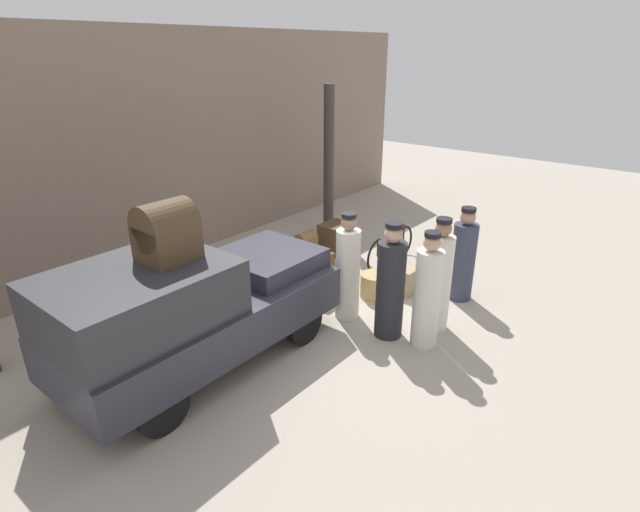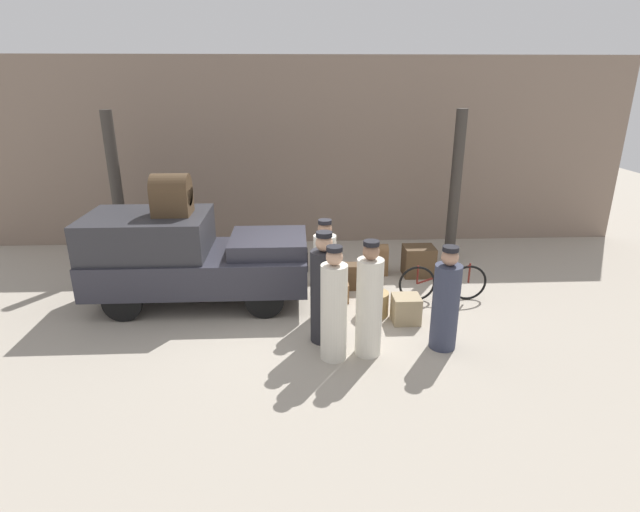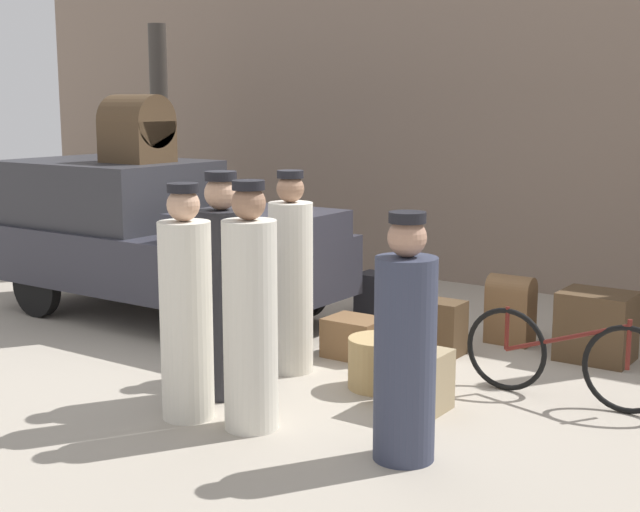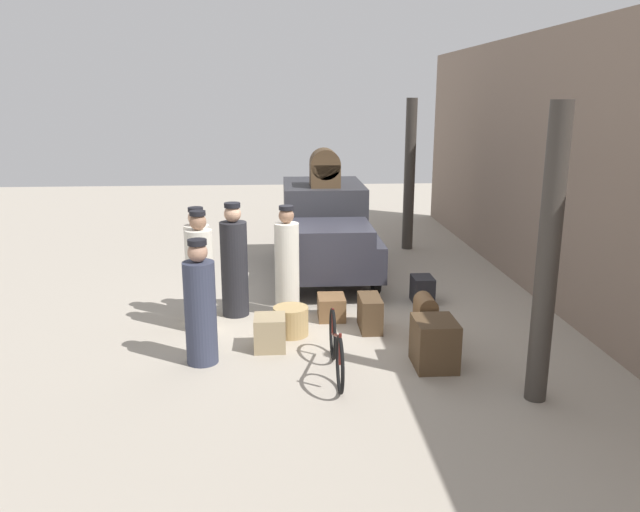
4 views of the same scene
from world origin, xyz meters
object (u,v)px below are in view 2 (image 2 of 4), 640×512
at_px(wicker_basket, 374,303).
at_px(porter_standing_middle, 446,303).
at_px(trunk_umber_medium, 406,309).
at_px(porter_with_bicycle, 325,274).
at_px(trunk_on_truck_roof, 171,195).
at_px(suitcase_small_leather, 297,260).
at_px(truck, 188,255).
at_px(trunk_barrel_dark, 377,258).
at_px(bicycle, 443,283).
at_px(trunk_large_brown, 419,261).
at_px(conductor_in_dark_uniform, 334,309).
at_px(porter_carrying_trunk, 324,293).
at_px(trunk_wicker_pale, 334,291).
at_px(porter_lifting_near_truck, 369,304).
at_px(suitcase_black_upright, 358,276).

bearing_deg(wicker_basket, porter_standing_middle, -52.66).
bearing_deg(trunk_umber_medium, porter_with_bicycle, 169.21).
height_order(wicker_basket, trunk_on_truck_roof, trunk_on_truck_roof).
distance_m(trunk_umber_medium, suitcase_small_leather, 3.17).
bearing_deg(truck, suitcase_small_leather, 36.96).
xyz_separation_m(trunk_umber_medium, trunk_barrel_dark, (-0.16, 2.21, 0.13)).
xyz_separation_m(bicycle, trunk_large_brown, (-0.15, 1.29, -0.04)).
bearing_deg(truck, trunk_large_brown, 13.16).
bearing_deg(conductor_in_dark_uniform, porter_carrying_trunk, 101.74).
bearing_deg(wicker_basket, trunk_on_truck_roof, 167.94).
relative_size(porter_carrying_trunk, trunk_on_truck_roof, 2.48).
height_order(porter_standing_middle, trunk_on_truck_roof, trunk_on_truck_roof).
bearing_deg(trunk_wicker_pale, suitcase_small_leather, 113.49).
height_order(bicycle, porter_with_bicycle, porter_with_bicycle).
relative_size(porter_lifting_near_truck, conductor_in_dark_uniform, 1.02).
distance_m(truck, trunk_umber_medium, 4.07).
bearing_deg(trunk_on_truck_roof, trunk_large_brown, 12.64).
relative_size(porter_with_bicycle, suitcase_black_upright, 2.78).
distance_m(porter_carrying_trunk, trunk_umber_medium, 1.67).
bearing_deg(wicker_basket, suitcase_small_leather, 120.88).
distance_m(bicycle, porter_lifting_near_truck, 2.55).
height_order(conductor_in_dark_uniform, trunk_large_brown, conductor_in_dark_uniform).
height_order(porter_lifting_near_truck, trunk_umber_medium, porter_lifting_near_truck).
height_order(porter_lifting_near_truck, porter_standing_middle, porter_lifting_near_truck).
bearing_deg(wicker_basket, porter_lifting_near_truck, -102.56).
xyz_separation_m(truck, bicycle, (4.74, -0.22, -0.56)).
bearing_deg(porter_standing_middle, porter_with_bicycle, 147.26).
relative_size(bicycle, trunk_barrel_dark, 2.45).
distance_m(suitcase_black_upright, trunk_barrel_dark, 0.88).
bearing_deg(truck, porter_lifting_near_truck, -34.14).
bearing_deg(trunk_large_brown, conductor_in_dark_uniform, -122.34).
height_order(conductor_in_dark_uniform, trunk_wicker_pale, conductor_in_dark_uniform).
height_order(trunk_large_brown, trunk_wicker_pale, trunk_large_brown).
relative_size(trunk_umber_medium, trunk_large_brown, 0.73).
distance_m(suitcase_small_leather, trunk_barrel_dark, 1.75).
distance_m(porter_carrying_trunk, trunk_on_truck_roof, 3.30).
bearing_deg(trunk_barrel_dark, conductor_in_dark_uniform, -109.53).
bearing_deg(suitcase_black_upright, truck, -172.34).
height_order(wicker_basket, trunk_wicker_pale, wicker_basket).
bearing_deg(trunk_wicker_pale, suitcase_black_upright, 46.58).
bearing_deg(trunk_wicker_pale, porter_carrying_trunk, -100.71).
bearing_deg(suitcase_small_leather, truck, -143.04).
relative_size(truck, trunk_umber_medium, 8.34).
bearing_deg(porter_standing_middle, bicycle, 74.49).
relative_size(truck, suitcase_small_leather, 8.38).
height_order(porter_carrying_trunk, trunk_barrel_dark, porter_carrying_trunk).
relative_size(wicker_basket, trunk_barrel_dark, 0.76).
bearing_deg(wicker_basket, trunk_large_brown, 56.13).
height_order(porter_lifting_near_truck, trunk_barrel_dark, porter_lifting_near_truck).
bearing_deg(trunk_on_truck_roof, porter_carrying_trunk, -31.93).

